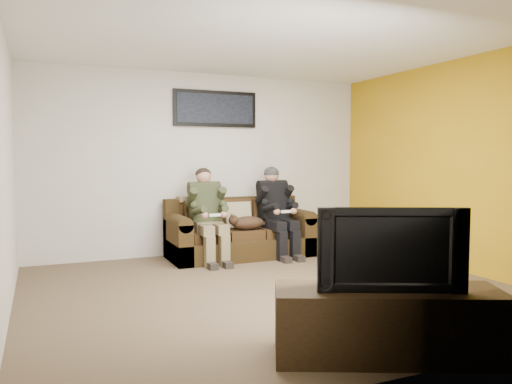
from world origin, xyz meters
name	(u,v)px	position (x,y,z in m)	size (l,w,h in m)	color
floor	(272,289)	(0.00, 0.00, 0.00)	(5.00, 5.00, 0.00)	brown
ceiling	(272,40)	(0.00, 0.00, 2.60)	(5.00, 5.00, 0.00)	silver
wall_back	(206,164)	(0.00, 2.25, 1.30)	(5.00, 5.00, 0.00)	beige
wall_front	(425,173)	(0.00, -2.25, 1.30)	(5.00, 5.00, 0.00)	beige
wall_left	(4,169)	(-2.50, 0.00, 1.30)	(4.50, 4.50, 0.00)	beige
wall_right	(454,165)	(2.50, 0.00, 1.30)	(4.50, 4.50, 0.00)	beige
accent_wall_right	(453,165)	(2.49, 0.00, 1.30)	(4.50, 4.50, 0.00)	#BE8E13
sofa	(239,234)	(0.34, 1.82, 0.31)	(2.00, 0.86, 0.82)	#33230F
throw_pillow	(238,215)	(0.34, 1.86, 0.58)	(0.38, 0.11, 0.36)	tan
throw_blanket	(192,199)	(-0.26, 2.07, 0.82)	(0.41, 0.20, 0.07)	tan
person_left	(207,210)	(-0.17, 1.66, 0.70)	(0.51, 0.87, 1.26)	#817250
person_right	(276,207)	(0.85, 1.66, 0.70)	(0.51, 0.86, 1.26)	black
cat	(246,223)	(0.37, 1.60, 0.50)	(0.66, 0.26, 0.24)	#472D1C
framed_poster	(215,109)	(0.14, 2.22, 2.10)	(1.25, 0.05, 0.52)	black
tv_stand	(387,323)	(-0.03, -1.95, 0.24)	(1.56, 0.50, 0.49)	#312110
television	(389,248)	(-0.03, -1.95, 0.78)	(1.00, 0.13, 0.58)	black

